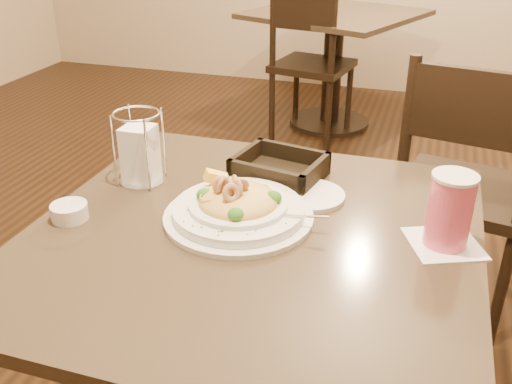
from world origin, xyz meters
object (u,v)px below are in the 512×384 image
(pasta_bowl, at_px, (238,207))
(side_plate, at_px, (310,195))
(napkin_caddy, at_px, (140,152))
(background_table, at_px, (333,49))
(main_table, at_px, (253,319))
(dining_chair_near, at_px, (465,185))
(dining_chair_far, at_px, (310,60))
(drink_glass, at_px, (450,211))
(butter_ramekin, at_px, (69,212))
(bread_basket, at_px, (279,170))

(pasta_bowl, bearing_deg, side_plate, 49.37)
(napkin_caddy, bearing_deg, background_table, 89.80)
(background_table, height_order, side_plate, side_plate)
(main_table, bearing_deg, napkin_caddy, 156.50)
(dining_chair_near, xyz_separation_m, side_plate, (-0.38, -0.66, 0.23))
(dining_chair_near, relative_size, side_plate, 5.89)
(background_table, relative_size, dining_chair_near, 1.25)
(dining_chair_far, bearing_deg, side_plate, 112.29)
(napkin_caddy, bearing_deg, dining_chair_near, 42.14)
(main_table, bearing_deg, drink_glass, 10.01)
(dining_chair_near, height_order, butter_ramekin, dining_chair_near)
(drink_glass, distance_m, butter_ramekin, 0.77)
(side_plate, bearing_deg, background_table, 99.20)
(bread_basket, height_order, napkin_caddy, napkin_caddy)
(dining_chair_far, bearing_deg, butter_ramekin, 99.96)
(dining_chair_near, bearing_deg, pasta_bowl, 69.45)
(background_table, bearing_deg, dining_chair_near, -66.46)
(dining_chair_near, height_order, dining_chair_far, same)
(drink_glass, height_order, bread_basket, drink_glass)
(background_table, bearing_deg, main_table, -83.10)
(main_table, height_order, side_plate, side_plate)
(dining_chair_near, xyz_separation_m, drink_glass, (-0.08, -0.78, 0.30))
(dining_chair_near, distance_m, butter_ramekin, 1.26)
(main_table, relative_size, pasta_bowl, 2.56)
(background_table, height_order, drink_glass, drink_glass)
(dining_chair_near, bearing_deg, main_table, 72.95)
(bread_basket, distance_m, side_plate, 0.13)
(pasta_bowl, relative_size, bread_basket, 1.54)
(butter_ramekin, bearing_deg, napkin_caddy, 73.97)
(pasta_bowl, relative_size, side_plate, 2.23)
(background_table, bearing_deg, pasta_bowl, -84.00)
(drink_glass, xyz_separation_m, napkin_caddy, (-0.70, 0.08, 0.00))
(main_table, bearing_deg, dining_chair_far, 99.77)
(drink_glass, bearing_deg, butter_ramekin, -169.94)
(drink_glass, relative_size, butter_ramekin, 2.27)
(napkin_caddy, bearing_deg, drink_glass, -6.17)
(drink_glass, relative_size, side_plate, 1.11)
(drink_glass, distance_m, bread_basket, 0.44)
(dining_chair_far, height_order, napkin_caddy, dining_chair_far)
(dining_chair_near, bearing_deg, background_table, -55.30)
(drink_glass, height_order, napkin_caddy, napkin_caddy)
(side_plate, bearing_deg, drink_glass, -21.47)
(napkin_caddy, xyz_separation_m, side_plate, (0.40, 0.04, -0.07))
(main_table, bearing_deg, background_table, 96.90)
(main_table, xyz_separation_m, butter_ramekin, (-0.38, -0.07, 0.24))
(drink_glass, bearing_deg, main_table, -169.99)
(main_table, relative_size, dining_chair_near, 0.97)
(background_table, height_order, bread_basket, bread_basket)
(bread_basket, bearing_deg, background_table, 97.24)
(pasta_bowl, relative_size, butter_ramekin, 4.56)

